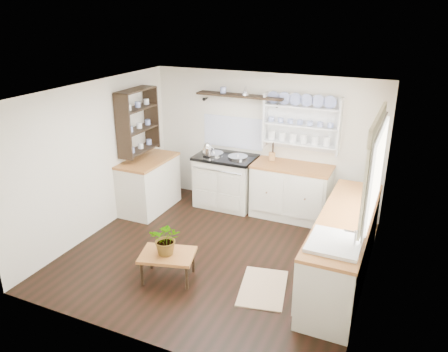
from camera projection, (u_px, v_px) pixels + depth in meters
The scene contains 19 objects.
floor at pixel (217, 254), 6.20m from camera, with size 4.00×3.80×0.01m, color black.
wall_back at pixel (264, 141), 7.41m from camera, with size 4.00×0.02×2.30m, color silver.
wall_right at pixel (374, 205), 5.03m from camera, with size 0.02×3.80×2.30m, color silver.
wall_left at pixel (96, 159), 6.55m from camera, with size 0.02×3.80×2.30m, color silver.
ceiling at pixel (216, 92), 5.37m from camera, with size 4.00×3.80×0.01m, color white.
window at pixel (375, 166), 5.02m from camera, with size 0.08×1.55×1.22m.
aga_cooker at pixel (226, 180), 7.59m from camera, with size 1.02×0.71×0.94m.
back_cabinets at pixel (291, 191), 7.17m from camera, with size 1.27×0.63×0.90m.
right_cabinets at pixel (343, 247), 5.47m from camera, with size 0.62×2.43×0.90m.
belfast_sink at pixel (334, 253), 4.71m from camera, with size 0.55×0.60×0.45m.
left_cabinets at pixel (149, 184), 7.45m from camera, with size 0.62×1.13×0.90m.
plate_rack at pixel (302, 122), 6.98m from camera, with size 1.20×0.22×0.90m.
high_shelf at pixel (240, 96), 7.18m from camera, with size 1.50×0.29×0.16m.
left_shelving at pixel (138, 121), 7.11m from camera, with size 0.28×0.80×1.05m, color black.
kettle at pixel (208, 149), 7.39m from camera, with size 0.17×0.17×0.21m, color silver, non-canonical shape.
utensil_crock at pixel (272, 157), 7.20m from camera, with size 0.11×0.11×0.13m, color #A5713C.
center_table at pixel (168, 257), 5.53m from camera, with size 0.78×0.65×0.37m.
potted_plant at pixel (167, 238), 5.44m from camera, with size 0.39×0.34×0.44m, color #3F7233.
floor_rug at pixel (263, 288), 5.44m from camera, with size 0.55×0.85×0.02m, color #947E56.
Camera 1 is at (2.29, -4.87, 3.27)m, focal length 35.00 mm.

